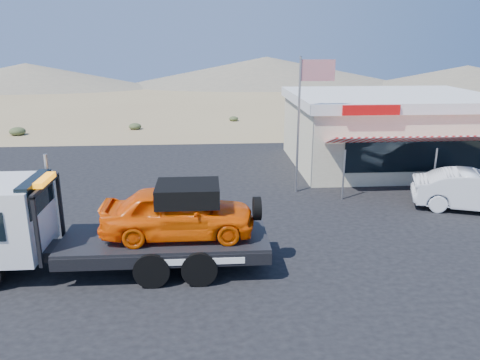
{
  "coord_description": "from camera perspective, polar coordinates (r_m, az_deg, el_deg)",
  "views": [
    {
      "loc": [
        0.73,
        -15.55,
        6.66
      ],
      "look_at": [
        1.93,
        1.59,
        1.5
      ],
      "focal_mm": 35.0,
      "sensor_mm": 36.0,
      "label": 1
    }
  ],
  "objects": [
    {
      "name": "ground",
      "position": [
        16.93,
        -6.2,
        -6.55
      ],
      "size": [
        120.0,
        120.0,
        0.0
      ],
      "primitive_type": "plane",
      "color": "#8C7250",
      "rests_on": "ground"
    },
    {
      "name": "asphalt_lot",
      "position": [
        19.74,
        -0.09,
        -2.97
      ],
      "size": [
        32.0,
        24.0,
        0.02
      ],
      "primitive_type": "cube",
      "color": "black",
      "rests_on": "ground"
    },
    {
      "name": "tow_truck",
      "position": [
        14.27,
        -15.69,
        -4.83
      ],
      "size": [
        8.73,
        2.59,
        2.92
      ],
      "color": "black",
      "rests_on": "asphalt_lot"
    },
    {
      "name": "white_sedan",
      "position": [
        21.08,
        26.78,
        -1.23
      ],
      "size": [
        5.1,
        3.18,
        1.59
      ],
      "primitive_type": "imported",
      "rotation": [
        0.0,
        0.0,
        1.23
      ],
      "color": "silver",
      "rests_on": "asphalt_lot"
    },
    {
      "name": "jerky_store",
      "position": [
        26.81,
        17.52,
        5.91
      ],
      "size": [
        10.4,
        9.97,
        3.9
      ],
      "color": "beige",
      "rests_on": "asphalt_lot"
    },
    {
      "name": "flagpole",
      "position": [
        20.69,
        7.83,
        8.52
      ],
      "size": [
        1.55,
        0.1,
        6.0
      ],
      "color": "#99999E",
      "rests_on": "asphalt_lot"
    },
    {
      "name": "distant_hills",
      "position": [
        71.62,
        -12.75,
        12.49
      ],
      "size": [
        126.0,
        48.0,
        4.2
      ],
      "color": "#726B59",
      "rests_on": "ground"
    }
  ]
}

